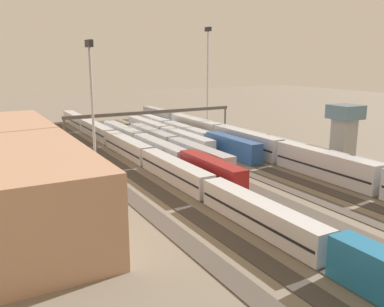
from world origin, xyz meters
name	(u,v)px	position (x,y,z in m)	size (l,w,h in m)	color
ground_plane	(197,164)	(0.00, 0.00, 0.00)	(400.00, 400.00, 0.00)	#756B5B
track_bed_0	(272,153)	(0.00, -20.00, 0.06)	(140.00, 2.80, 0.12)	#3D3833
track_bed_1	(255,156)	(0.00, -15.00, 0.06)	(140.00, 2.80, 0.12)	#4C443D
track_bed_2	(236,158)	(0.00, -10.00, 0.06)	(140.00, 2.80, 0.12)	#3D3833
track_bed_3	(217,161)	(0.00, -5.00, 0.06)	(140.00, 2.80, 0.12)	#4C443D
track_bed_4	(197,164)	(0.00, 0.00, 0.06)	(140.00, 2.80, 0.12)	#4C443D
track_bed_5	(176,167)	(0.00, 5.00, 0.06)	(140.00, 2.80, 0.12)	#4C443D
track_bed_6	(154,170)	(0.00, 10.00, 0.06)	(140.00, 2.80, 0.12)	#3D3833
track_bed_7	(130,173)	(0.00, 15.00, 0.06)	(140.00, 2.80, 0.12)	#3D3833
track_bed_8	(105,176)	(0.00, 20.00, 0.06)	(140.00, 2.80, 0.12)	#4C443D
train_on_track_6	(144,155)	(4.99, 10.00, 2.06)	(139.00, 3.06, 4.40)	#1E6B9E
train_on_track_2	(184,132)	(24.88, -10.00, 2.11)	(66.40, 3.00, 4.40)	#285193
train_on_track_0	(259,142)	(4.76, -20.00, 2.04)	(139.00, 3.06, 4.40)	#285193
train_on_track_5	(157,148)	(9.64, 5.00, 2.11)	(66.40, 3.00, 4.40)	maroon
train_on_track_1	(281,152)	(-8.72, -15.00, 2.60)	(95.60, 3.06, 5.00)	silver
train_on_track_3	(165,133)	(26.52, -5.00, 2.00)	(47.20, 3.06, 3.80)	silver
train_on_track_4	(173,145)	(11.56, 0.00, 2.02)	(47.20, 3.00, 3.80)	#A8AAB2
light_mast_0	(208,67)	(32.83, -22.20, 19.15)	(2.80, 0.70, 30.55)	#9EA0A5
light_mast_1	(92,93)	(-2.91, 22.46, 15.94)	(2.80, 0.70, 24.67)	#9EA0A5
signal_gantry	(153,115)	(23.01, 0.00, 7.80)	(0.70, 45.00, 8.80)	#4C4742
control_tower	(344,127)	(-11.63, -30.14, 7.04)	(6.00, 6.00, 11.95)	gray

